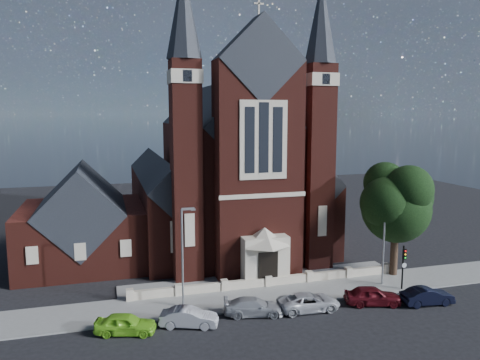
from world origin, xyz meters
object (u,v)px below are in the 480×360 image
at_px(traffic_signal, 404,262).
at_px(car_silver_b, 254,307).
at_px(parish_hall, 83,225).
at_px(street_lamp_right, 385,235).
at_px(car_dark_red, 373,296).
at_px(car_navy, 427,296).
at_px(street_lamp_left, 183,252).
at_px(car_lime_van, 126,324).
at_px(street_tree, 399,204).
at_px(car_silver_a, 189,317).
at_px(church, 223,174).
at_px(car_white_suv, 309,302).

height_order(traffic_signal, car_silver_b, traffic_signal).
xyz_separation_m(parish_hall, street_lamp_right, (26.09, -14.00, 0.59)).
xyz_separation_m(traffic_signal, car_dark_red, (-4.21, -2.01, -1.82)).
bearing_deg(car_silver_b, car_navy, -84.86).
bearing_deg(car_silver_b, street_lamp_left, 73.22).
height_order(street_lamp_right, car_dark_red, street_lamp_right).
distance_m(street_lamp_left, car_lime_van, 6.88).
bearing_deg(car_dark_red, car_silver_b, 101.18).
distance_m(parish_hall, street_tree, 31.27).
distance_m(parish_hall, car_silver_a, 19.36).
bearing_deg(street_tree, car_silver_b, -163.86).
distance_m(street_lamp_right, car_dark_red, 6.20).
height_order(car_silver_a, car_dark_red, car_dark_red).
relative_size(car_silver_b, car_navy, 1.08).
relative_size(parish_hall, street_tree, 1.14).
bearing_deg(street_lamp_left, street_tree, 4.76).
bearing_deg(car_lime_van, traffic_signal, -70.40).
distance_m(street_tree, traffic_signal, 5.70).
xyz_separation_m(car_lime_van, car_silver_a, (4.46, -0.13, -0.03)).
xyz_separation_m(church, traffic_signal, (11.00, -20.52, -5.60)).
xyz_separation_m(street_lamp_right, car_silver_b, (-13.10, -2.81, -3.93)).
relative_size(car_silver_a, car_dark_red, 0.94).
bearing_deg(car_dark_red, car_lime_van, 104.67).
relative_size(street_lamp_left, car_navy, 1.90).
height_order(church, car_navy, church).
bearing_deg(parish_hall, car_silver_b, -52.31).
xyz_separation_m(car_silver_a, car_dark_red, (14.91, -0.21, 0.07)).
height_order(street_tree, car_white_suv, street_tree).
distance_m(car_white_suv, car_navy, 9.79).
bearing_deg(car_dark_red, street_lamp_right, -26.97).
relative_size(traffic_signal, car_silver_a, 0.96).
relative_size(car_white_suv, car_dark_red, 1.10).
bearing_deg(street_lamp_right, car_white_suv, -160.06).
xyz_separation_m(church, parish_hall, (-16.00, -4.94, -4.17)).
xyz_separation_m(car_silver_b, car_navy, (14.07, -1.96, 0.03)).
bearing_deg(car_lime_van, car_silver_a, -76.11).
relative_size(church, street_tree, 3.26).
xyz_separation_m(church, car_lime_van, (-12.58, -22.18, -7.46)).
height_order(church, car_dark_red, church).
bearing_deg(street_lamp_left, car_lime_van, -145.25).
distance_m(street_tree, street_lamp_right, 3.84).
bearing_deg(car_silver_a, car_white_suv, -69.70).
bearing_deg(car_navy, street_lamp_right, 16.15).
xyz_separation_m(street_tree, car_lime_van, (-25.18, -4.95, -6.24)).
bearing_deg(street_tree, car_navy, -103.38).
distance_m(street_lamp_right, car_white_suv, 10.04).
bearing_deg(street_tree, car_lime_van, -168.88).
xyz_separation_m(car_white_suv, car_dark_red, (5.39, -0.43, 0.08)).
bearing_deg(car_navy, car_dark_red, 79.11).
distance_m(church, car_white_suv, 23.37).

